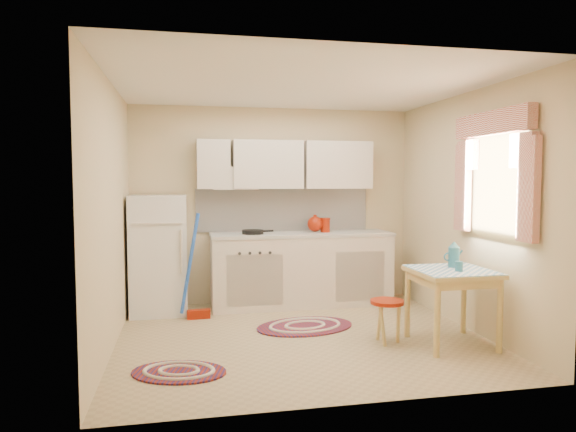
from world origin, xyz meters
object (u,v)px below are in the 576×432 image
Objects in this scene: fridge at (159,254)px; stool at (387,322)px; base_cabinets at (301,270)px; table at (451,307)px.

fridge reaches higher than stool.
base_cabinets is (1.74, 0.05, -0.26)m from fridge.
fridge is 0.62× the size of base_cabinets.
base_cabinets is 2.10m from table.
base_cabinets is at bearing 120.40° from table.
base_cabinets is at bearing 1.65° from fridge.
table is 1.71× the size of stool.
stool is at bearing -35.89° from fridge.
table is (1.06, -1.81, -0.08)m from base_cabinets.
stool is at bearing 164.75° from table.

